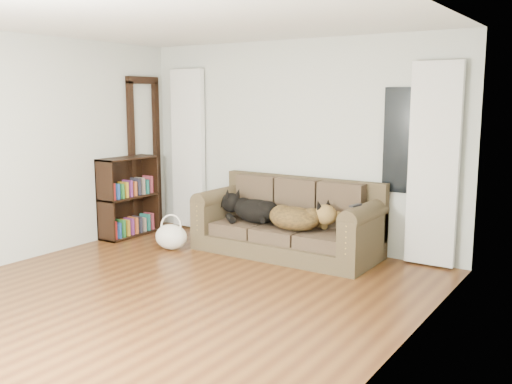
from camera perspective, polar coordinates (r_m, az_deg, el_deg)
The scene contains 15 objects.
floor at distance 5.59m, azimuth -9.19°, elevation -10.38°, with size 5.00×5.00×0.00m, color #452511.
ceiling at distance 5.31m, azimuth -9.96°, elevation 17.04°, with size 5.00×5.00×0.00m, color white.
wall_back at distance 7.32m, azimuth 3.88°, elevation 4.85°, with size 4.50×0.04×2.60m, color #BBBFB8.
wall_left at distance 7.02m, azimuth -23.21°, elevation 3.90°, with size 0.04×5.00×2.60m, color #BBBFB8.
wall_right at distance 4.12m, azimuth 14.07°, elevation 0.98°, with size 0.04×5.00×2.60m, color #BBBFB8.
curtain_left at distance 8.24m, azimuth -6.79°, elevation 4.27°, with size 0.55×0.08×2.25m, color white.
curtain_right at distance 6.57m, azimuth 17.33°, elevation 2.59°, with size 0.55×0.08×2.25m, color white.
window_pane at distance 6.69m, azimuth 14.67°, elevation 4.99°, with size 0.50×0.03×1.20m, color black.
door_casing at distance 8.31m, azimuth -11.07°, elevation 3.51°, with size 0.07×0.60×2.10m, color black.
sofa at distance 6.90m, azimuth 3.04°, elevation -2.57°, with size 2.22×0.96×0.91m, color #4B402C.
dog_black_lab at distance 7.11m, azimuth -0.24°, elevation -1.94°, with size 0.69×0.48×0.29m, color black.
dog_shepherd at distance 6.69m, azimuth 4.24°, elevation -2.61°, with size 0.68×0.48×0.30m, color black.
tv_remote at distance 6.26m, azimuth 9.92°, elevation -1.33°, with size 0.05×0.18×0.02m, color black.
tote_bag at distance 7.24m, azimuth -8.47°, elevation -4.45°, with size 0.44×0.34×0.32m, color white.
bookshelf at distance 7.99m, azimuth -12.62°, elevation -0.75°, with size 0.33×0.87×1.08m, color black.
Camera 1 is at (3.58, -3.86, 1.89)m, focal length 40.00 mm.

